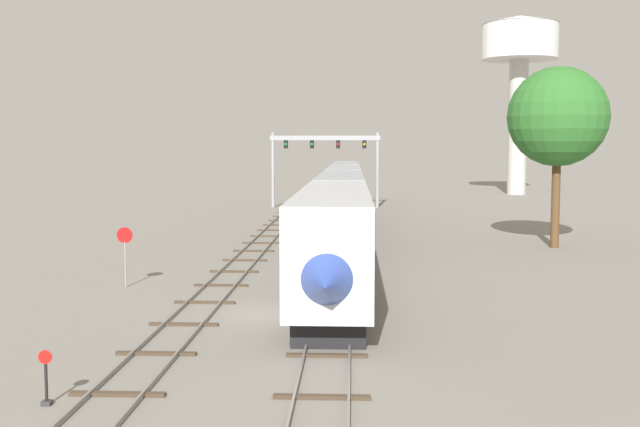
% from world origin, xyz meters
% --- Properties ---
extents(ground_plane, '(400.00, 400.00, 0.00)m').
position_xyz_m(ground_plane, '(0.00, 0.00, 0.00)').
color(ground_plane, gray).
extents(track_main, '(2.60, 200.00, 0.16)m').
position_xyz_m(track_main, '(2.00, 60.00, 0.07)').
color(track_main, slate).
rests_on(track_main, ground).
extents(track_near, '(2.60, 160.00, 0.16)m').
position_xyz_m(track_near, '(-3.50, 40.00, 0.07)').
color(track_near, slate).
rests_on(track_near, ground).
extents(passenger_train, '(3.04, 77.70, 4.80)m').
position_xyz_m(passenger_train, '(2.00, 32.34, 2.60)').
color(passenger_train, silver).
rests_on(passenger_train, ground).
extents(signal_gantry, '(12.10, 0.49, 8.25)m').
position_xyz_m(signal_gantry, '(-0.25, 53.53, 6.03)').
color(signal_gantry, '#999BA0').
rests_on(signal_gantry, ground).
extents(water_tower, '(10.66, 10.66, 24.76)m').
position_xyz_m(water_tower, '(25.84, 77.73, 19.78)').
color(water_tower, beige).
rests_on(water_tower, ground).
extents(switch_stand, '(0.36, 0.24, 1.46)m').
position_xyz_m(switch_stand, '(-5.10, -10.81, 0.52)').
color(switch_stand, black).
rests_on(switch_stand, ground).
extents(stop_sign, '(0.76, 0.08, 2.88)m').
position_xyz_m(stop_sign, '(-8.00, 5.59, 1.87)').
color(stop_sign, gray).
rests_on(stop_sign, ground).
extents(trackside_tree_left, '(6.53, 6.53, 11.92)m').
position_xyz_m(trackside_tree_left, '(16.21, 20.84, 8.61)').
color(trackside_tree_left, brown).
rests_on(trackside_tree_left, ground).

